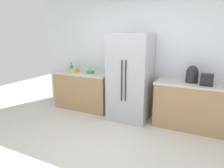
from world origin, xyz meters
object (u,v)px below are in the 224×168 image
object	(u,v)px
toaster	(207,80)
bowl_a	(90,72)
refrigerator	(130,78)
cup_a	(78,71)
bottle_a	(71,68)
cup_d	(87,70)
rice_cooker	(192,74)
cup_b	(72,71)

from	to	relation	value
toaster	bowl_a	size ratio (longest dim) A/B	1.09
refrigerator	cup_a	size ratio (longest dim) A/B	19.23
bottle_a	cup_d	xyz separation A→B (m)	(0.32, 0.17, -0.04)
bottle_a	cup_d	size ratio (longest dim) A/B	2.47
bottle_a	cup_a	xyz separation A→B (m)	(0.17, 0.02, -0.04)
cup_a	cup_d	world-z (taller)	cup_d
rice_cooker	bowl_a	size ratio (longest dim) A/B	1.66
bottle_a	cup_d	world-z (taller)	bottle_a
refrigerator	cup_d	bearing A→B (deg)	170.11
rice_cooker	bowl_a	world-z (taller)	rice_cooker
cup_d	bottle_a	bearing A→B (deg)	-152.21
cup_a	cup_d	bearing A→B (deg)	43.19
refrigerator	bowl_a	size ratio (longest dim) A/B	9.25
refrigerator	cup_a	bearing A→B (deg)	177.20
rice_cooker	cup_a	size ratio (longest dim) A/B	3.44
bottle_a	cup_d	distance (m)	0.37
rice_cooker	cup_d	xyz separation A→B (m)	(-2.42, 0.09, -0.11)
toaster	cup_a	xyz separation A→B (m)	(-2.83, 0.08, -0.06)
refrigerator	bowl_a	world-z (taller)	refrigerator
rice_cooker	bottle_a	distance (m)	2.75
toaster	cup_d	world-z (taller)	toaster
cup_b	toaster	bearing A→B (deg)	1.53
refrigerator	toaster	xyz separation A→B (m)	(1.44, -0.01, 0.10)
cup_a	bowl_a	size ratio (longest dim) A/B	0.48
refrigerator	bowl_a	bearing A→B (deg)	174.97
refrigerator	cup_d	xyz separation A→B (m)	(-1.24, 0.22, 0.03)
refrigerator	cup_b	distance (m)	1.45
refrigerator	toaster	bearing A→B (deg)	-0.42
toaster	cup_b	size ratio (longest dim) A/B	2.19
rice_cooker	cup_d	world-z (taller)	rice_cooker
bottle_a	bowl_a	xyz separation A→B (m)	(0.51, 0.05, -0.05)
rice_cooker	cup_d	bearing A→B (deg)	177.98
refrigerator	cup_d	distance (m)	1.25
refrigerator	rice_cooker	bearing A→B (deg)	6.27
refrigerator	cup_b	size ratio (longest dim) A/B	18.60
cup_d	bowl_a	xyz separation A→B (m)	(0.19, -0.12, -0.01)
bowl_a	bottle_a	bearing A→B (deg)	-174.76
rice_cooker	cup_b	world-z (taller)	rice_cooker
toaster	rice_cooker	bearing A→B (deg)	151.25
toaster	cup_b	distance (m)	2.88
toaster	cup_d	distance (m)	2.69
cup_a	bottle_a	bearing A→B (deg)	-172.04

